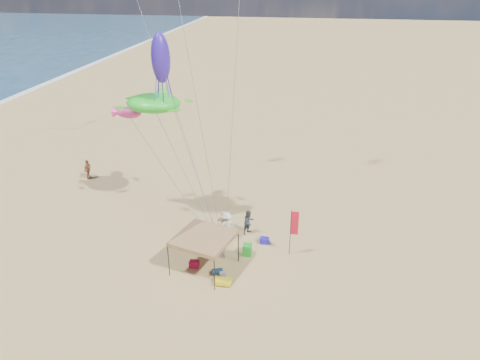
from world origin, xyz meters
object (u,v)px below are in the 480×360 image
(canopy_tent, at_px, (203,223))
(cooler_red, at_px, (194,264))
(cooler_blue, at_px, (264,241))
(person_near_a, at_px, (223,224))
(person_far_a, at_px, (88,169))
(chair_green, at_px, (247,250))
(beach_cart, at_px, (223,282))
(person_near_b, at_px, (249,222))
(feather_flag, at_px, (293,226))
(person_near_c, at_px, (227,226))
(chair_yellow, at_px, (184,242))

(canopy_tent, bearing_deg, cooler_red, 177.90)
(cooler_blue, distance_m, person_near_a, 2.78)
(person_far_a, bearing_deg, chair_green, -118.42)
(beach_cart, distance_m, person_near_a, 4.85)
(person_near_b, bearing_deg, person_near_a, 149.99)
(feather_flag, height_order, person_near_c, feather_flag)
(person_near_c, bearing_deg, person_near_a, -53.97)
(canopy_tent, relative_size, chair_yellow, 7.94)
(cooler_blue, relative_size, chair_green, 0.77)
(cooler_blue, relative_size, person_far_a, 0.33)
(canopy_tent, xyz_separation_m, person_near_c, (0.63, 3.29, -2.05))
(feather_flag, bearing_deg, person_near_b, 145.61)
(cooler_blue, bearing_deg, beach_cart, -111.51)
(cooler_red, height_order, person_near_c, person_near_c)
(chair_yellow, relative_size, person_far_a, 0.43)
(chair_green, distance_m, person_far_a, 16.58)
(canopy_tent, distance_m, person_near_b, 5.03)
(cooler_blue, height_order, person_near_b, person_near_b)
(canopy_tent, bearing_deg, person_far_a, 140.08)
(chair_green, xyz_separation_m, person_near_c, (-1.55, 1.57, 0.57))
(person_far_a, bearing_deg, feather_flag, -113.22)
(person_near_a, bearing_deg, cooler_blue, 168.33)
(person_near_a, bearing_deg, chair_yellow, 31.24)
(feather_flag, height_order, person_near_a, feather_flag)
(feather_flag, bearing_deg, chair_green, -170.87)
(feather_flag, height_order, cooler_blue, feather_flag)
(feather_flag, distance_m, person_near_c, 4.46)
(chair_yellow, bearing_deg, person_far_a, 141.53)
(person_near_c, bearing_deg, chair_yellow, 6.86)
(beach_cart, bearing_deg, person_near_b, 83.69)
(beach_cart, xyz_separation_m, person_near_b, (0.60, 5.39, 0.62))
(person_near_b, xyz_separation_m, person_far_a, (-14.01, 6.01, 0.00))
(person_near_c, xyz_separation_m, person_far_a, (-12.74, 6.84, -0.10))
(chair_green, bearing_deg, person_near_a, 136.34)
(canopy_tent, bearing_deg, person_near_a, 83.75)
(feather_flag, xyz_separation_m, beach_cart, (-3.49, -3.41, -1.81))
(feather_flag, bearing_deg, person_near_a, 163.70)
(chair_green, bearing_deg, chair_yellow, 177.43)
(canopy_tent, height_order, feather_flag, canopy_tent)
(person_near_a, height_order, person_near_b, person_near_a)
(cooler_red, distance_m, cooler_blue, 4.80)
(beach_cart, height_order, person_near_b, person_near_b)
(cooler_blue, xyz_separation_m, beach_cart, (-1.73, -4.38, 0.01))
(canopy_tent, xyz_separation_m, person_near_a, (0.38, 3.44, -2.04))
(cooler_blue, bearing_deg, chair_yellow, -165.70)
(canopy_tent, xyz_separation_m, person_far_a, (-12.11, 10.13, -2.15))
(cooler_red, relative_size, person_near_a, 0.29)
(beach_cart, distance_m, person_near_b, 5.46)
(person_near_c, bearing_deg, cooler_red, 45.35)
(chair_green, relative_size, beach_cart, 0.78)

